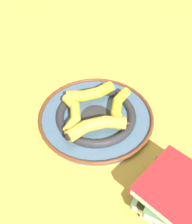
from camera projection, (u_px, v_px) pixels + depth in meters
ground_plane at (102, 117)px, 0.91m from camera, size 2.80×2.80×0.00m
decorative_bowl at (96, 116)px, 0.89m from camera, size 0.39×0.39×0.03m
banana_a at (73, 114)px, 0.85m from camera, size 0.18×0.07×0.03m
banana_b at (89, 94)px, 0.91m from camera, size 0.10×0.18×0.04m
banana_c at (119, 106)px, 0.87m from camera, size 0.19×0.07×0.03m
banana_d at (97, 126)px, 0.81m from camera, size 0.10×0.21×0.04m
book_stack at (176, 196)px, 0.65m from camera, size 0.24×0.23×0.09m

